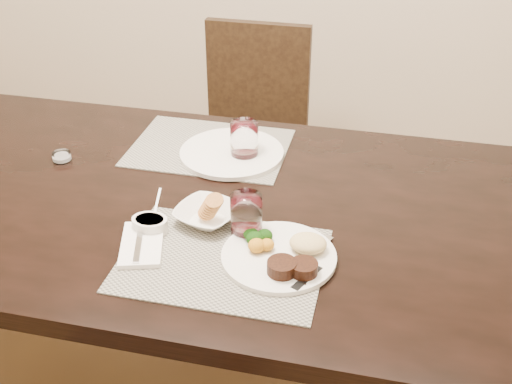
% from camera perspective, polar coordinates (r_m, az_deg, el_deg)
% --- Properties ---
extents(dining_table, '(2.00, 1.00, 0.75)m').
position_cam_1_polar(dining_table, '(1.75, -7.51, -2.61)').
color(dining_table, black).
rests_on(dining_table, ground).
extents(chair_far, '(0.42, 0.42, 0.90)m').
position_cam_1_polar(chair_far, '(2.61, -0.36, 5.81)').
color(chair_far, black).
rests_on(chair_far, ground).
extents(placemat_near, '(0.46, 0.34, 0.00)m').
position_cam_1_polar(placemat_near, '(1.47, -3.01, -6.05)').
color(placemat_near, gray).
rests_on(placemat_near, dining_table).
extents(placemat_far, '(0.46, 0.34, 0.00)m').
position_cam_1_polar(placemat_far, '(1.93, -4.14, 3.96)').
color(placemat_far, gray).
rests_on(placemat_far, dining_table).
extents(dinner_plate, '(0.26, 0.26, 0.05)m').
position_cam_1_polar(dinner_plate, '(1.46, 2.50, -5.58)').
color(dinner_plate, white).
rests_on(dinner_plate, placemat_near).
extents(napkin_fork, '(0.14, 0.19, 0.02)m').
position_cam_1_polar(napkin_fork, '(1.53, -10.10, -4.56)').
color(napkin_fork, white).
rests_on(napkin_fork, placemat_near).
extents(steak_knife, '(0.07, 0.23, 0.01)m').
position_cam_1_polar(steak_knife, '(1.43, 4.71, -7.11)').
color(steak_knife, silver).
rests_on(steak_knife, placemat_near).
extents(cracker_bowl, '(0.19, 0.19, 0.07)m').
position_cam_1_polar(cracker_bowl, '(1.58, -4.38, -1.96)').
color(cracker_bowl, white).
rests_on(cracker_bowl, placemat_near).
extents(sauce_ramekin, '(0.09, 0.13, 0.07)m').
position_cam_1_polar(sauce_ramekin, '(1.57, -9.40, -2.81)').
color(sauce_ramekin, white).
rests_on(sauce_ramekin, placemat_near).
extents(wine_glass_near, '(0.08, 0.08, 0.10)m').
position_cam_1_polar(wine_glass_near, '(1.52, -0.87, -2.26)').
color(wine_glass_near, white).
rests_on(wine_glass_near, placemat_near).
extents(far_plate, '(0.30, 0.30, 0.01)m').
position_cam_1_polar(far_plate, '(1.88, -2.17, 3.50)').
color(far_plate, white).
rests_on(far_plate, placemat_far).
extents(wine_glass_far, '(0.08, 0.08, 0.11)m').
position_cam_1_polar(wine_glass_far, '(1.84, -1.05, 4.43)').
color(wine_glass_far, white).
rests_on(wine_glass_far, placemat_far).
extents(salt_cellar, '(0.05, 0.05, 0.02)m').
position_cam_1_polar(salt_cellar, '(1.94, -16.89, 2.99)').
color(salt_cellar, white).
rests_on(salt_cellar, dining_table).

